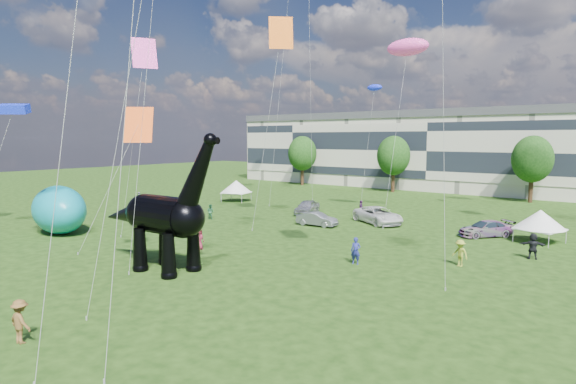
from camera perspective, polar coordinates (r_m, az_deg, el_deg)
The scene contains 14 objects.
ground at distance 29.25m, azimuth -14.05°, elevation -10.82°, with size 220.00×220.00×0.00m, color #16330C.
terrace_row at distance 84.50m, azimuth 17.55°, elevation 4.38°, with size 78.00×11.00×12.00m, color beige.
tree_far_left at distance 87.29m, azimuth 1.71°, elevation 4.93°, with size 5.20×5.20×9.44m.
tree_mid_left at distance 77.85m, azimuth 12.41°, elevation 4.60°, with size 5.20×5.20×9.44m.
tree_mid_right at distance 71.32m, azimuth 27.01°, elevation 3.89°, with size 5.20×5.20×9.44m.
dinosaur_sculpture at distance 32.29m, azimuth -14.85°, elevation -2.88°, with size 11.25×3.20×9.20m.
car_silver at distance 54.41m, azimuth 2.28°, elevation -1.80°, with size 1.88×4.68×1.60m, color silver.
car_grey at distance 47.19m, azimuth 3.45°, elevation -3.23°, with size 1.42×4.07×1.34m, color slate.
car_white at distance 49.25m, azimuth 10.62°, elevation -2.73°, with size 2.77×6.00×1.67m, color white.
car_dark at distance 45.45m, azimuth 22.36°, elevation -4.04°, with size 1.96×4.82×1.40m, color #595960.
gazebo_near at distance 44.53m, azimuth 27.72°, elevation -2.91°, with size 4.83×4.83×2.74m.
gazebo_left at distance 65.46m, azimuth -6.15°, elevation 0.64°, with size 5.24×5.24×2.88m.
inflatable_teal at distance 47.83m, azimuth -25.50°, elevation -1.91°, with size 6.91×4.32×4.32m, color #0D8FA5.
visitors at distance 38.12m, azimuth 3.39°, elevation -5.22°, with size 56.09×42.31×1.89m.
Camera 1 is at (22.33, -16.83, 8.58)m, focal length 30.00 mm.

